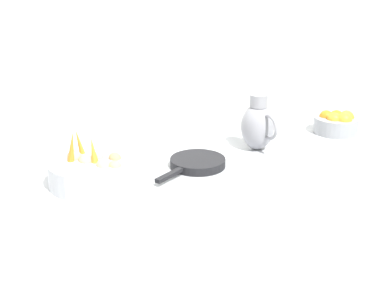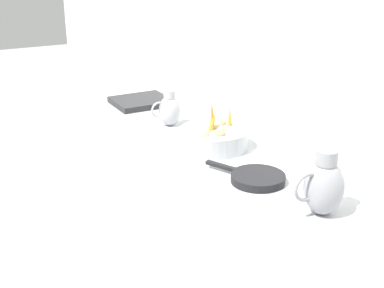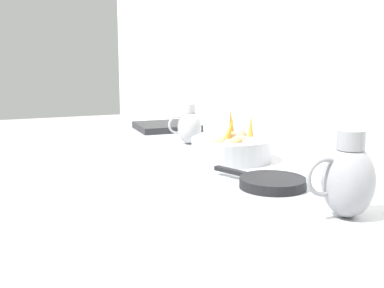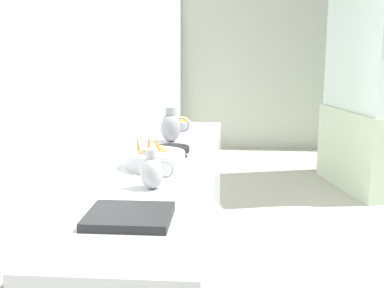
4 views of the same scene
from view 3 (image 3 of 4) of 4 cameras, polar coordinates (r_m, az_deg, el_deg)
name	(u,v)px [view 3 (image 3 of 4)]	position (r m, az deg, el deg)	size (l,w,h in m)	color
prep_counter	(240,276)	(2.16, 5.41, -14.53)	(0.62, 3.05, 0.90)	#ADAFB5
vegetable_colander	(231,148)	(2.16, 4.44, -0.47)	(0.34, 0.34, 0.22)	#ADAFB5
metal_pitcher_tall	(348,178)	(1.50, 17.12, -3.72)	(0.21, 0.15, 0.25)	gray
metal_pitcher_short	(189,126)	(2.51, -0.34, 2.06)	(0.17, 0.12, 0.20)	#A3A3A8
counter_sink_basin	(167,126)	(2.95, -2.88, 1.99)	(0.34, 0.30, 0.04)	#232326
skillet_on_counter	(271,182)	(1.77, 8.93, -4.29)	(0.24, 0.36, 0.03)	black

